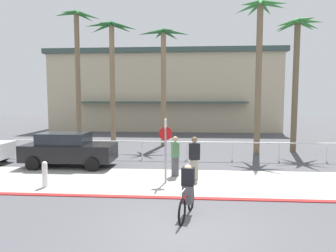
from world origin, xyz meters
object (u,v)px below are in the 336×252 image
bollard_0 (45,174)px  palm_tree_0 (78,52)px  cyclist_red_0 (187,192)px  pedestrian_1 (175,158)px  palm_tree_3 (260,43)px  palm_tree_4 (297,51)px  palm_tree_1 (112,54)px  stop_sign_bike_lane (166,141)px  palm_tree_2 (164,61)px  pedestrian_0 (194,160)px  car_black_1 (69,149)px

bollard_0 → palm_tree_0: (-2.73, 10.90, 6.23)m
cyclist_red_0 → pedestrian_1: 4.36m
palm_tree_3 → palm_tree_4: (2.47, 0.87, -0.35)m
palm_tree_1 → palm_tree_4: 12.26m
palm_tree_4 → stop_sign_bike_lane: bearing=-134.2°
stop_sign_bike_lane → cyclist_red_0: stop_sign_bike_lane is taller
palm_tree_4 → palm_tree_3: bearing=-160.6°
palm_tree_2 → pedestrian_0: bearing=-77.4°
stop_sign_bike_lane → palm_tree_4: size_ratio=0.31×
bollard_0 → cyclist_red_0: size_ratio=0.56×
palm_tree_0 → palm_tree_4: size_ratio=1.17×
bollard_0 → car_black_1: size_ratio=0.23×
palm_tree_1 → palm_tree_3: size_ratio=0.96×
stop_sign_bike_lane → palm_tree_1: (-4.60, 9.56, 4.80)m
car_black_1 → palm_tree_1: bearing=86.8°
palm_tree_2 → cyclist_red_0: size_ratio=4.60×
palm_tree_1 → palm_tree_2: palm_tree_1 is taller
bollard_0 → pedestrian_1: pedestrian_1 is taller
palm_tree_3 → cyclist_red_0: palm_tree_3 is taller
palm_tree_0 → palm_tree_2: bearing=-3.6°
palm_tree_2 → palm_tree_1: bearing=-179.3°
palm_tree_0 → car_black_1: palm_tree_0 is taller
palm_tree_0 → pedestrian_1: 13.12m
palm_tree_0 → palm_tree_3: palm_tree_0 is taller
palm_tree_2 → car_black_1: bearing=-120.0°
bollard_0 → palm_tree_3: (9.55, 7.77, 6.13)m
pedestrian_1 → cyclist_red_0: bearing=-82.6°
palm_tree_2 → cyclist_red_0: palm_tree_2 is taller
palm_tree_0 → pedestrian_0: palm_tree_0 is taller
palm_tree_3 → palm_tree_4: palm_tree_3 is taller
palm_tree_3 → cyclist_red_0: bearing=-112.4°
pedestrian_0 → car_black_1: bearing=161.4°
pedestrian_0 → pedestrian_1: size_ratio=1.04×
palm_tree_1 → stop_sign_bike_lane: bearing=-64.3°
car_black_1 → bollard_0: bearing=-81.7°
palm_tree_0 → cyclist_red_0: size_ratio=5.43×
palm_tree_0 → palm_tree_3: 12.67m
palm_tree_2 → cyclist_red_0: (1.80, -12.85, -5.27)m
palm_tree_3 → pedestrian_0: (-3.91, -6.39, -5.80)m
cyclist_red_0 → palm_tree_4: bearing=58.9°
palm_tree_1 → palm_tree_0: bearing=170.4°
stop_sign_bike_lane → pedestrian_1: bearing=72.9°
palm_tree_1 → palm_tree_2: 3.73m
stop_sign_bike_lane → pedestrian_0: stop_sign_bike_lane is taller
bollard_0 → palm_tree_2: palm_tree_2 is taller
palm_tree_4 → palm_tree_1: bearing=171.5°
stop_sign_bike_lane → palm_tree_3: size_ratio=0.28×
palm_tree_1 → pedestrian_0: (5.74, -9.08, -5.63)m
stop_sign_bike_lane → palm_tree_2: size_ratio=0.31×
palm_tree_3 → pedestrian_0: 9.48m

